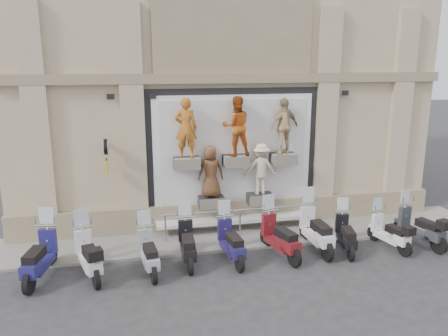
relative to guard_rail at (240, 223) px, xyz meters
The scene contains 16 objects.
ground 2.05m from the guard_rail, 90.00° to the right, with size 90.00×90.00×0.00m, color #2C2C2F.
sidewalk 0.44m from the guard_rail, 90.00° to the left, with size 16.00×2.20×0.08m, color gray.
building 7.46m from the guard_rail, 90.00° to the left, with size 14.00×8.60×12.00m, color #C1AA8C, non-canonical shape.
shop_vitrine 2.13m from the guard_rail, 84.12° to the left, with size 5.60×0.83×4.30m.
guard_rail is the anchor object (origin of this frame).
clock_sign_bracket 4.57m from the guard_rail, behind, with size 0.10×0.80×1.02m.
scooter_a 5.77m from the guard_rail, 164.41° to the right, with size 0.60×2.05×1.67m, color navy, non-canonical shape.
scooter_b 4.68m from the guard_rail, 159.15° to the right, with size 0.57×1.96×1.59m, color silver, non-canonical shape.
scooter_c 3.35m from the guard_rail, 148.90° to the right, with size 0.53×1.83×1.49m, color #92979E, non-canonical shape.
scooter_d 2.31m from the guard_rail, 142.29° to the right, with size 0.56×1.92×1.56m, color black, non-canonical shape.
scooter_e 1.68m from the guard_rail, 112.47° to the right, with size 0.56×1.91×1.55m, color #1D154C, non-canonical shape.
scooter_f 1.74m from the guard_rail, 63.06° to the right, with size 0.58×2.00×1.62m, color maroon, non-canonical shape.
scooter_g 2.38m from the guard_rail, 34.44° to the right, with size 0.61×2.10×1.71m, color silver, non-canonical shape.
scooter_h 3.18m from the guard_rail, 29.91° to the right, with size 0.52×1.77×1.44m, color black, non-canonical shape.
scooter_i 4.42m from the guard_rail, 22.16° to the right, with size 0.49×1.69×1.37m, color white, non-canonical shape.
scooter_j 5.37m from the guard_rail, 17.67° to the right, with size 0.56×1.92×1.56m, color #2A2E33, non-canonical shape.
Camera 1 is at (-3.10, -10.35, 5.35)m, focal length 35.00 mm.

